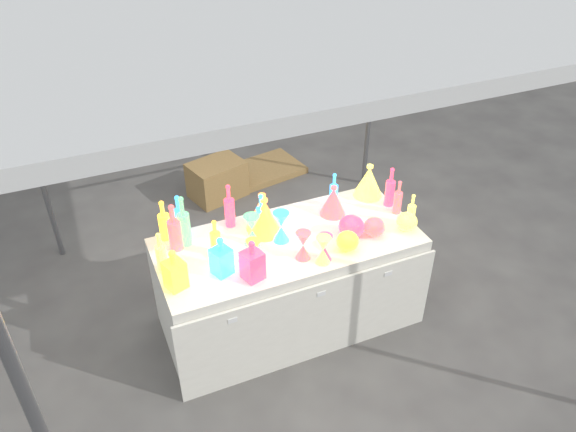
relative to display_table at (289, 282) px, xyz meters
name	(u,v)px	position (x,y,z in m)	size (l,w,h in m)	color
ground	(288,318)	(0.00, 0.01, -0.37)	(80.00, 80.00, 0.00)	slate
display_table	(289,282)	(0.00, 0.00, 0.00)	(1.84, 0.83, 0.75)	white
cardboard_box_closed	(217,180)	(0.03, 1.87, -0.19)	(0.51, 0.37, 0.37)	#A57F4A
cardboard_box_flat	(265,170)	(0.63, 2.11, -0.34)	(0.76, 0.54, 0.07)	#A57F4A
bottle_0	(164,220)	(-0.76, 0.36, 0.53)	(0.08, 0.08, 0.30)	red
bottle_1	(179,215)	(-0.65, 0.36, 0.53)	(0.07, 0.07, 0.32)	green
bottle_2	(229,205)	(-0.30, 0.33, 0.54)	(0.07, 0.07, 0.33)	#FE561A
bottle_3	(174,227)	(-0.72, 0.22, 0.55)	(0.09, 0.09, 0.35)	#241EB1
bottle_4	(161,252)	(-0.85, 0.03, 0.52)	(0.07, 0.07, 0.29)	#136F7A
bottle_5	(184,221)	(-0.65, 0.24, 0.57)	(0.08, 0.08, 0.38)	#A6217A
bottle_6	(215,237)	(-0.49, 0.06, 0.51)	(0.07, 0.07, 0.27)	red
bottle_7	(261,213)	(-0.13, 0.17, 0.53)	(0.07, 0.07, 0.31)	green
decanter_0	(174,269)	(-0.81, -0.15, 0.51)	(0.12, 0.12, 0.28)	red
decanter_1	(252,260)	(-0.35, -0.26, 0.52)	(0.12, 0.12, 0.29)	#FE561A
decanter_2	(221,256)	(-0.51, -0.14, 0.51)	(0.11, 0.11, 0.27)	green
hourglass_0	(325,248)	(0.14, -0.27, 0.47)	(0.09, 0.09, 0.19)	#FE561A
hourglass_1	(303,245)	(0.02, -0.20, 0.48)	(0.10, 0.10, 0.20)	#241EB1
hourglass_2	(323,250)	(0.11, -0.29, 0.47)	(0.10, 0.10, 0.20)	#136F7A
hourglass_3	(252,230)	(-0.23, 0.07, 0.49)	(0.11, 0.11, 0.23)	#A6217A
hourglass_4	(254,253)	(-0.30, -0.14, 0.47)	(0.10, 0.10, 0.19)	red
hourglass_5	(281,227)	(-0.04, 0.03, 0.49)	(0.11, 0.11, 0.23)	green
globe_0	(347,242)	(0.32, -0.24, 0.44)	(0.15, 0.15, 0.12)	red
globe_1	(407,223)	(0.80, -0.20, 0.43)	(0.15, 0.15, 0.12)	#136F7A
globe_2	(351,228)	(0.41, -0.12, 0.45)	(0.18, 0.18, 0.14)	#FE561A
globe_3	(374,228)	(0.57, -0.17, 0.43)	(0.15, 0.15, 0.12)	#241EB1
lampshade_0	(262,211)	(-0.11, 0.21, 0.51)	(0.24, 0.24, 0.28)	yellow
lampshade_1	(264,216)	(-0.11, 0.16, 0.51)	(0.23, 0.23, 0.27)	yellow
lampshade_2	(333,200)	(0.42, 0.18, 0.49)	(0.19, 0.19, 0.23)	#241EB1
lampshade_3	(369,180)	(0.78, 0.29, 0.51)	(0.22, 0.22, 0.26)	#136F7A
bottle_8	(334,190)	(0.47, 0.26, 0.52)	(0.06, 0.06, 0.28)	green
bottle_9	(390,187)	(0.86, 0.11, 0.53)	(0.07, 0.07, 0.31)	#FE561A
bottle_10	(398,197)	(0.86, 0.00, 0.51)	(0.06, 0.06, 0.27)	#241EB1
bottle_11	(412,210)	(0.86, -0.17, 0.50)	(0.06, 0.06, 0.26)	#136F7A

